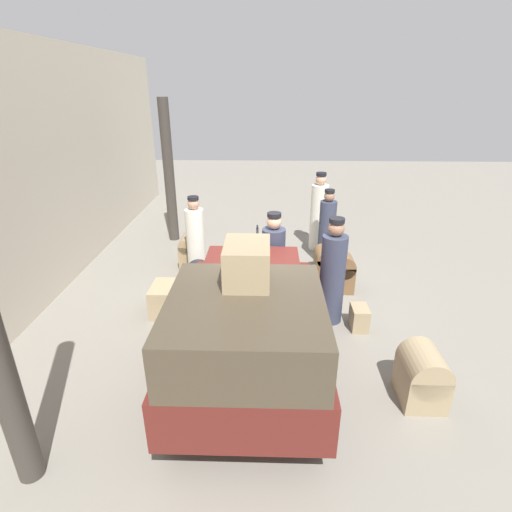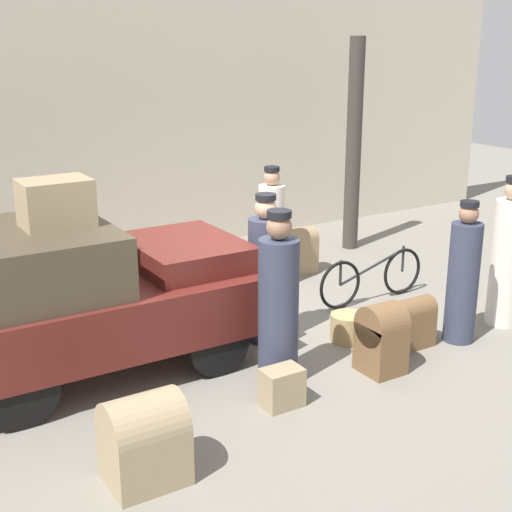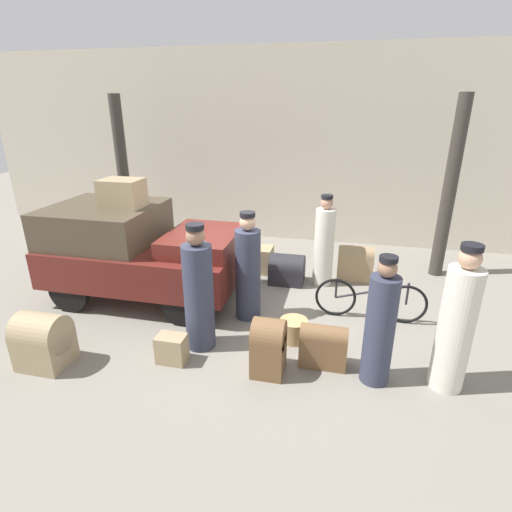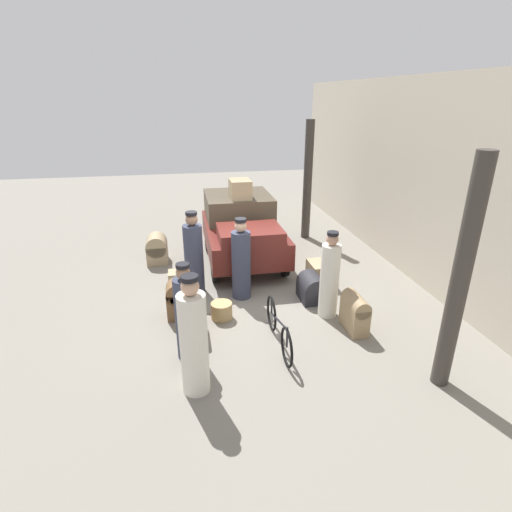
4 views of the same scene
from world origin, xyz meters
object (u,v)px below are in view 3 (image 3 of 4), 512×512
object	(u,v)px
porter_lifting_near_truck	(248,271)
suitcase_tan_flat	(323,345)
wicker_basket	(294,330)
trunk_on_truck_roof	(122,193)
trunk_large_brown	(287,270)
porter_standing_middle	(456,325)
trunk_barrel_dark	(269,346)
bicycle	(370,300)
trunk_wicker_pale	(256,259)
suitcase_small_leather	(172,349)
conductor_in_dark_uniform	(380,327)
suitcase_black_upright	(43,340)
trunk_umber_medium	(355,262)
truck	(138,248)
porter_with_bicycle	(324,244)
porter_carrying_trunk	(199,293)

from	to	relation	value
porter_lifting_near_truck	suitcase_tan_flat	distance (m)	1.73
wicker_basket	trunk_on_truck_roof	bearing A→B (deg)	164.30
trunk_large_brown	suitcase_tan_flat	bearing A→B (deg)	-70.79
porter_standing_middle	trunk_barrel_dark	distance (m)	2.25
bicycle	trunk_wicker_pale	distance (m)	2.70
suitcase_small_leather	conductor_in_dark_uniform	bearing A→B (deg)	4.74
trunk_large_brown	suitcase_tan_flat	xyz separation A→B (m)	(0.87, -2.50, 0.06)
trunk_barrel_dark	suitcase_black_upright	world-z (taller)	trunk_barrel_dark
suitcase_black_upright	trunk_umber_medium	bearing A→B (deg)	42.68
wicker_basket	trunk_barrel_dark	bearing A→B (deg)	-104.65
porter_lifting_near_truck	trunk_barrel_dark	distance (m)	1.53
truck	trunk_umber_medium	distance (m)	4.09
suitcase_black_upright	trunk_on_truck_roof	xyz separation A→B (m)	(0.07, 2.20, 1.49)
wicker_basket	porter_with_bicycle	bearing A→B (deg)	82.76
wicker_basket	conductor_in_dark_uniform	size ratio (longest dim) A/B	0.25
bicycle	suitcase_tan_flat	size ratio (longest dim) A/B	2.83
trunk_barrel_dark	suitcase_tan_flat	distance (m)	0.75
suitcase_small_leather	suitcase_tan_flat	distance (m)	2.03
porter_carrying_trunk	trunk_wicker_pale	distance (m)	2.90
bicycle	truck	bearing A→B (deg)	-179.90
conductor_in_dark_uniform	suitcase_tan_flat	distance (m)	0.82
truck	trunk_umber_medium	bearing A→B (deg)	21.80
suitcase_small_leather	trunk_wicker_pale	distance (m)	3.32
wicker_basket	trunk_large_brown	world-z (taller)	trunk_large_brown
truck	trunk_on_truck_roof	xyz separation A→B (m)	(-0.18, -0.00, 0.97)
conductor_in_dark_uniform	porter_carrying_trunk	distance (m)	2.41
trunk_large_brown	trunk_umber_medium	bearing A→B (deg)	17.01
conductor_in_dark_uniform	suitcase_tan_flat	world-z (taller)	conductor_in_dark_uniform
porter_standing_middle	trunk_barrel_dark	size ratio (longest dim) A/B	2.42
suitcase_black_upright	wicker_basket	bearing A→B (deg)	23.00
trunk_umber_medium	trunk_wicker_pale	bearing A→B (deg)	179.18
wicker_basket	conductor_in_dark_uniform	distance (m)	1.44
porter_standing_middle	suitcase_small_leather	world-z (taller)	porter_standing_middle
trunk_large_brown	porter_carrying_trunk	bearing A→B (deg)	-109.81
trunk_barrel_dark	trunk_large_brown	size ratio (longest dim) A/B	1.17
bicycle	suitcase_black_upright	bearing A→B (deg)	-152.56
truck	trunk_umber_medium	world-z (taller)	truck
porter_lifting_near_truck	trunk_large_brown	bearing A→B (deg)	74.15
suitcase_black_upright	truck	bearing A→B (deg)	83.49
trunk_large_brown	wicker_basket	bearing A→B (deg)	-78.34
conductor_in_dark_uniform	trunk_on_truck_roof	size ratio (longest dim) A/B	2.49
wicker_basket	trunk_umber_medium	bearing A→B (deg)	69.74
suitcase_small_leather	bicycle	bearing A→B (deg)	33.85
trunk_large_brown	porter_with_bicycle	bearing A→B (deg)	8.41
conductor_in_dark_uniform	trunk_wicker_pale	size ratio (longest dim) A/B	2.54
porter_lifting_near_truck	suitcase_small_leather	xyz separation A→B (m)	(-0.71, -1.42, -0.61)
porter_carrying_trunk	suitcase_small_leather	world-z (taller)	porter_carrying_trunk
truck	trunk_barrel_dark	bearing A→B (deg)	-32.22
wicker_basket	porter_lifting_near_truck	size ratio (longest dim) A/B	0.24
truck	conductor_in_dark_uniform	distance (m)	4.30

